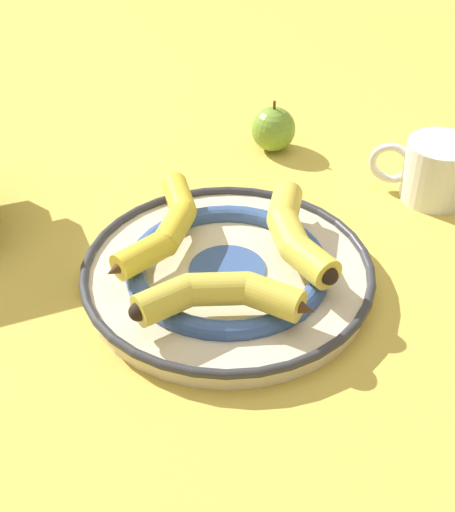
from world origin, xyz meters
TOP-DOWN VIEW (x-y plane):
  - ground_plane at (0.00, 0.00)m, footprint 2.80×2.80m
  - decorative_bowl at (-0.01, -0.02)m, footprint 0.33×0.33m
  - banana_a at (-0.09, 0.00)m, footprint 0.08×0.20m
  - banana_b at (0.05, 0.02)m, footprint 0.10×0.18m
  - banana_c at (-0.00, -0.10)m, footprint 0.19×0.09m
  - coffee_mug at (0.22, 0.21)m, footprint 0.14×0.09m
  - apple at (-0.01, 0.30)m, footprint 0.07×0.07m

SIDE VIEW (x-z plane):
  - ground_plane at x=0.00m, z-range 0.00..0.00m
  - decorative_bowl at x=-0.01m, z-range 0.00..0.04m
  - apple at x=-0.01m, z-range -0.01..0.07m
  - coffee_mug at x=0.22m, z-range 0.00..0.08m
  - banana_a at x=-0.09m, z-range 0.04..0.07m
  - banana_c at x=0.00m, z-range 0.04..0.07m
  - banana_b at x=0.05m, z-range 0.04..0.07m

